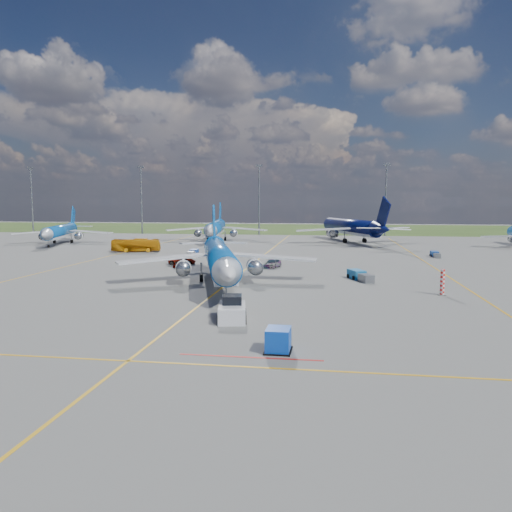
# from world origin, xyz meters

# --- Properties ---
(ground) EXTENTS (400.00, 400.00, 0.00)m
(ground) POSITION_xyz_m (0.00, 0.00, 0.00)
(ground) COLOR #575754
(ground) RESTS_ON ground
(grass_strip) EXTENTS (400.00, 80.00, 0.01)m
(grass_strip) POSITION_xyz_m (0.00, 150.00, 0.00)
(grass_strip) COLOR #2D4719
(grass_strip) RESTS_ON ground
(taxiway_lines) EXTENTS (60.25, 160.00, 0.02)m
(taxiway_lines) POSITION_xyz_m (0.17, 27.70, 0.01)
(taxiway_lines) COLOR gold
(taxiway_lines) RESTS_ON ground
(floodlight_masts) EXTENTS (202.20, 0.50, 22.70)m
(floodlight_masts) POSITION_xyz_m (10.00, 110.00, 12.56)
(floodlight_masts) COLOR slate
(floodlight_masts) RESTS_ON ground
(warning_post) EXTENTS (0.50, 0.50, 3.00)m
(warning_post) POSITION_xyz_m (26.00, 8.00, 1.50)
(warning_post) COLOR red
(warning_post) RESTS_ON ground
(bg_jet_nw) EXTENTS (35.68, 41.29, 9.20)m
(bg_jet_nw) POSITION_xyz_m (-54.90, 67.04, 0.00)
(bg_jet_nw) COLOR #0B50A0
(bg_jet_nw) RESTS_ON ground
(bg_jet_nnw) EXTENTS (35.23, 43.13, 10.27)m
(bg_jet_nnw) POSITION_xyz_m (-17.79, 81.44, 0.00)
(bg_jet_nnw) COLOR #0B50A0
(bg_jet_nnw) RESTS_ON ground
(bg_jet_n) EXTENTS (46.99, 53.18, 11.58)m
(bg_jet_n) POSITION_xyz_m (18.40, 84.53, 0.00)
(bg_jet_n) COLOR #070E42
(bg_jet_n) RESTS_ON ground
(main_airliner) EXTENTS (37.96, 44.12, 9.87)m
(main_airliner) POSITION_xyz_m (-0.88, 11.74, 0.00)
(main_airliner) COLOR #0B50A0
(main_airliner) RESTS_ON ground
(pushback_tug) EXTENTS (3.17, 6.54, 2.17)m
(pushback_tug) POSITION_xyz_m (4.61, -7.44, 0.88)
(pushback_tug) COLOR silver
(pushback_tug) RESTS_ON ground
(uld_container) EXTENTS (1.70, 2.12, 1.68)m
(uld_container) POSITION_xyz_m (9.74, -16.30, 0.84)
(uld_container) COLOR #0D43BD
(uld_container) RESTS_ON ground
(apron_bus) EXTENTS (10.51, 4.55, 2.85)m
(apron_bus) POSITION_xyz_m (-28.01, 50.47, 1.43)
(apron_bus) COLOR orange
(apron_bus) RESTS_ON ground
(service_car_a) EXTENTS (1.60, 3.47, 1.15)m
(service_car_a) POSITION_xyz_m (-11.22, 27.08, 0.57)
(service_car_a) COLOR #999999
(service_car_a) RESTS_ON ground
(service_car_b) EXTENTS (5.01, 3.06, 1.30)m
(service_car_b) POSITION_xyz_m (-11.84, 30.96, 0.65)
(service_car_b) COLOR #999999
(service_car_b) RESTS_ON ground
(service_car_c) EXTENTS (2.92, 5.02, 1.37)m
(service_car_c) POSITION_xyz_m (3.96, 29.24, 0.68)
(service_car_c) COLOR #999999
(service_car_c) RESTS_ON ground
(baggage_tug_w) EXTENTS (3.54, 5.74, 1.26)m
(baggage_tug_w) POSITION_xyz_m (17.31, 18.08, 0.59)
(baggage_tug_w) COLOR #1B6AA6
(baggage_tug_w) RESTS_ON ground
(baggage_tug_c) EXTENTS (1.53, 5.04, 1.12)m
(baggage_tug_c) POSITION_xyz_m (-14.06, 45.56, 0.52)
(baggage_tug_c) COLOR navy
(baggage_tug_c) RESTS_ON ground
(baggage_tug_e) EXTENTS (1.36, 4.63, 1.04)m
(baggage_tug_e) POSITION_xyz_m (33.41, 49.63, 0.48)
(baggage_tug_e) COLOR #1A48A1
(baggage_tug_e) RESTS_ON ground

